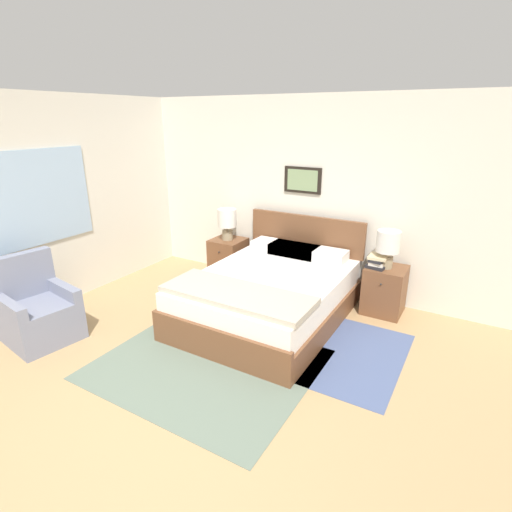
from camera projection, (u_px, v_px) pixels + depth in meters
name	position (u px, v px, depth m)	size (l,w,h in m)	color
ground_plane	(160.00, 421.00, 3.21)	(16.00, 16.00, 0.00)	tan
wall_back	(317.00, 197.00, 5.36)	(7.66, 0.09, 2.60)	silver
wall_left	(83.00, 197.00, 5.30)	(0.08, 5.53, 2.60)	silver
area_rug_main	(207.00, 364.00, 3.95)	(2.04, 1.73, 0.01)	slate
area_rug_bedside	(356.00, 356.00, 4.08)	(0.90, 1.44, 0.01)	#47567F
bed	(270.00, 293.00, 4.80)	(1.64, 2.18, 1.06)	brown
armchair	(38.00, 312.00, 4.34)	(0.79, 0.75, 0.93)	gray
nightstand_near_window	(228.00, 258.00, 6.03)	(0.47, 0.49, 0.59)	brown
nightstand_by_door	(384.00, 290.00, 4.93)	(0.47, 0.49, 0.59)	brown
table_lamp_near_window	(227.00, 220.00, 5.82)	(0.27, 0.27, 0.46)	gray
table_lamp_by_door	(388.00, 245.00, 4.73)	(0.27, 0.27, 0.46)	gray
book_thick_bottom	(377.00, 266.00, 4.83)	(0.25, 0.28, 0.04)	#232328
book_hardcover_middle	(378.00, 262.00, 4.82)	(0.17, 0.23, 0.04)	silver
book_novel_upper	(378.00, 259.00, 4.81)	(0.19, 0.27, 0.04)	#232328
book_slim_near_top	(378.00, 257.00, 4.80)	(0.22, 0.25, 0.03)	beige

